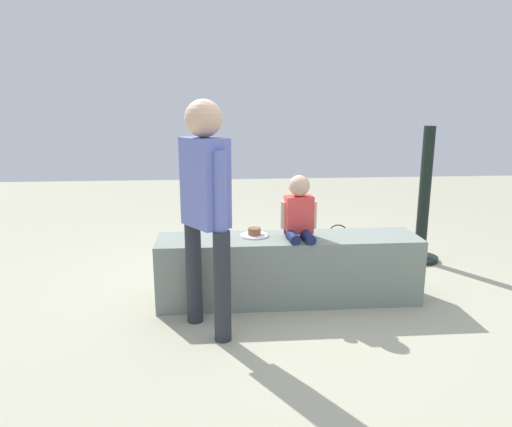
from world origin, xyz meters
TOP-DOWN VIEW (x-y plane):
  - ground_plane at (0.00, 0.00)m, footprint 12.00×12.00m
  - concrete_ledge at (0.00, 0.00)m, footprint 2.04×0.45m
  - child_seated at (0.07, -0.02)m, footprint 0.28×0.32m
  - adult_standing at (-0.63, -0.48)m, footprint 0.34×0.40m
  - cake_plate at (-0.27, 0.05)m, footprint 0.22×0.22m
  - gift_bag at (0.23, 1.13)m, footprint 0.20×0.10m
  - railing_post at (1.45, 0.85)m, footprint 0.36×0.36m
  - water_bottle_near_gift at (0.21, 0.76)m, footprint 0.06×0.06m
  - party_cup_red at (-0.17, 0.39)m, footprint 0.08×0.08m
  - handbag_black_leather at (0.69, 1.17)m, footprint 0.29×0.15m

SIDE VIEW (x-z plane):
  - ground_plane at x=0.00m, z-range 0.00..0.00m
  - party_cup_red at x=-0.17m, z-range 0.00..0.11m
  - handbag_black_leather at x=0.69m, z-range -0.05..0.25m
  - water_bottle_near_gift at x=0.21m, z-range -0.01..0.22m
  - gift_bag at x=0.23m, z-range -0.02..0.29m
  - concrete_ledge at x=0.00m, z-range 0.00..0.52m
  - railing_post at x=1.45m, z-range -0.15..1.18m
  - cake_plate at x=-0.27m, z-range 0.51..0.57m
  - child_seated at x=0.07m, z-range 0.49..0.98m
  - adult_standing at x=-0.63m, z-range 0.16..1.72m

